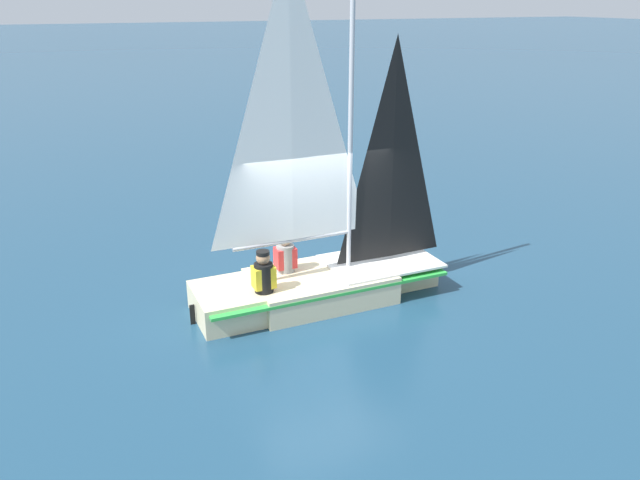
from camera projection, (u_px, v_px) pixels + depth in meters
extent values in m
plane|color=navy|center=(320.00, 299.00, 10.66)|extent=(260.00, 260.00, 0.00)
cube|color=beige|center=(320.00, 286.00, 10.58)|extent=(2.34, 1.47, 0.48)
cube|color=beige|center=(404.00, 270.00, 11.20)|extent=(0.98, 0.81, 0.48)
cube|color=beige|center=(226.00, 304.00, 9.96)|extent=(0.98, 1.24, 0.48)
cube|color=green|center=(320.00, 278.00, 10.52)|extent=(4.15, 1.50, 0.05)
cube|color=silver|center=(380.00, 261.00, 10.92)|extent=(1.91, 1.35, 0.04)
cylinder|color=#B7B7BC|center=(351.00, 117.00, 9.75)|extent=(0.08, 0.08, 5.18)
cylinder|color=#B7B7BC|center=(293.00, 240.00, 10.07)|extent=(2.01, 0.09, 0.07)
pyramid|color=white|center=(291.00, 102.00, 9.26)|extent=(1.91, 0.07, 4.37)
pyramid|color=black|center=(393.00, 152.00, 10.28)|extent=(1.42, 0.06, 3.72)
cube|color=black|center=(193.00, 314.00, 9.78)|extent=(0.08, 0.03, 0.33)
cube|color=black|center=(286.00, 284.00, 10.66)|extent=(0.28, 0.24, 0.45)
cylinder|color=gray|center=(285.00, 259.00, 10.49)|extent=(0.30, 0.30, 0.50)
cube|color=red|center=(285.00, 257.00, 10.48)|extent=(0.34, 0.26, 0.35)
sphere|color=tan|center=(285.00, 239.00, 10.36)|extent=(0.22, 0.22, 0.22)
cylinder|color=black|center=(285.00, 235.00, 10.33)|extent=(0.21, 0.21, 0.06)
cube|color=black|center=(265.00, 305.00, 9.93)|extent=(0.28, 0.24, 0.45)
cylinder|color=black|center=(264.00, 278.00, 9.76)|extent=(0.30, 0.30, 0.50)
cube|color=yellow|center=(264.00, 277.00, 9.75)|extent=(0.34, 0.26, 0.35)
sphere|color=#A87A56|center=(263.00, 258.00, 9.63)|extent=(0.22, 0.22, 0.22)
cylinder|color=black|center=(263.00, 253.00, 9.60)|extent=(0.21, 0.21, 0.06)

